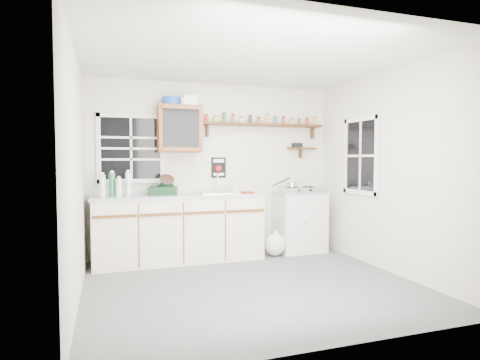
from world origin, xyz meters
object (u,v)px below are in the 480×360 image
Objects in this scene: main_cabinet at (180,228)px; spice_shelf at (262,124)px; hotplate at (300,189)px; upper_cabinet at (180,129)px; right_cabinet at (299,221)px; dish_rack at (164,188)px.

main_cabinet is 1.21× the size of spice_shelf.
upper_cabinet is at bearing 172.21° from hotplate.
right_cabinet is 0.48× the size of spice_shelf.
right_cabinet is 2.12× the size of dish_rack.
spice_shelf reaches higher than hotplate.
spice_shelf is 1.14m from hotplate.
dish_rack is (-0.24, -0.10, -0.81)m from upper_cabinet.
main_cabinet is at bearing -103.68° from upper_cabinet.
dish_rack is 0.76× the size of hotplate.
spice_shelf is at bearing 3.14° from upper_cabinet.
main_cabinet is 1.37m from upper_cabinet.
dish_rack is (-1.50, -0.17, -0.92)m from spice_shelf.
spice_shelf is (-0.54, 0.19, 1.48)m from right_cabinet.
main_cabinet is 3.55× the size of upper_cabinet.
main_cabinet is 1.84m from right_cabinet.
main_cabinet is at bearing 176.77° from hotplate.
spice_shelf is (1.29, 0.21, 1.47)m from main_cabinet.
hotplate is at bearing -84.32° from right_cabinet.
right_cabinet is at bearing -3.76° from upper_cabinet.
right_cabinet is (1.83, 0.03, -0.01)m from main_cabinet.
dish_rack reaches higher than main_cabinet.
right_cabinet is 1.40× the size of upper_cabinet.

